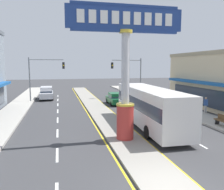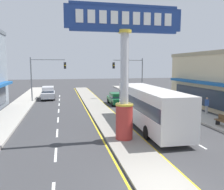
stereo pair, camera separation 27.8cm
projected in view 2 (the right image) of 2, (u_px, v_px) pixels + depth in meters
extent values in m
plane|color=#3A3A3D|center=(164.00, 188.00, 9.72)|extent=(160.00, 160.00, 0.00)
cube|color=gray|center=(98.00, 109.00, 27.17)|extent=(2.45, 52.00, 0.14)
cube|color=#ADA89E|center=(10.00, 116.00, 23.29)|extent=(2.90, 60.00, 0.18)
cube|color=#ADA89E|center=(179.00, 109.00, 27.16)|extent=(2.90, 60.00, 0.18)
cube|color=silver|center=(56.00, 154.00, 13.43)|extent=(0.14, 2.20, 0.01)
cube|color=silver|center=(57.00, 133.00, 17.70)|extent=(0.14, 2.20, 0.01)
cube|color=silver|center=(58.00, 120.00, 21.96)|extent=(0.14, 2.20, 0.01)
cube|color=silver|center=(59.00, 111.00, 26.23)|extent=(0.14, 2.20, 0.01)
cube|color=silver|center=(59.00, 104.00, 30.50)|extent=(0.14, 2.20, 0.01)
cube|color=silver|center=(59.00, 100.00, 34.77)|extent=(0.14, 2.20, 0.01)
cube|color=silver|center=(60.00, 96.00, 39.03)|extent=(0.14, 2.20, 0.01)
cube|color=silver|center=(197.00, 143.00, 15.32)|extent=(0.14, 2.20, 0.01)
cube|color=silver|center=(167.00, 126.00, 19.58)|extent=(0.14, 2.20, 0.01)
cube|color=silver|center=(148.00, 115.00, 23.85)|extent=(0.14, 2.20, 0.01)
cube|color=silver|center=(135.00, 108.00, 28.12)|extent=(0.14, 2.20, 0.01)
cube|color=silver|center=(126.00, 102.00, 32.38)|extent=(0.14, 2.20, 0.01)
cube|color=silver|center=(118.00, 98.00, 36.65)|extent=(0.14, 2.20, 0.01)
cube|color=silver|center=(112.00, 95.00, 40.92)|extent=(0.14, 2.20, 0.01)
cube|color=yellow|center=(86.00, 110.00, 26.88)|extent=(0.12, 52.00, 0.01)
cube|color=yellow|center=(110.00, 109.00, 27.47)|extent=(0.12, 52.00, 0.01)
cylinder|color=#B7332D|center=(124.00, 122.00, 15.76)|extent=(1.15, 1.15, 2.30)
cylinder|color=gold|center=(124.00, 105.00, 15.60)|extent=(1.21, 1.21, 0.12)
cylinder|color=#B7B7BC|center=(125.00, 68.00, 15.29)|extent=(0.54, 0.54, 4.95)
cylinder|color=gold|center=(125.00, 31.00, 14.99)|extent=(0.87, 0.87, 0.20)
cube|color=navy|center=(125.00, 18.00, 14.89)|extent=(7.71, 0.24, 1.44)
cube|color=navy|center=(125.00, 5.00, 14.79)|extent=(7.09, 0.29, 0.16)
cube|color=navy|center=(125.00, 31.00, 14.99)|extent=(7.09, 0.29, 0.16)
cube|color=white|center=(79.00, 16.00, 14.14)|extent=(0.47, 0.06, 0.79)
cube|color=white|center=(91.00, 16.00, 14.29)|extent=(0.47, 0.06, 0.79)
cube|color=white|center=(103.00, 17.00, 14.44)|extent=(0.47, 0.06, 0.79)
cube|color=white|center=(114.00, 17.00, 14.59)|extent=(0.47, 0.06, 0.79)
cube|color=white|center=(126.00, 18.00, 14.74)|extent=(0.47, 0.06, 0.79)
cube|color=white|center=(136.00, 18.00, 14.89)|extent=(0.47, 0.06, 0.79)
cube|color=white|center=(147.00, 19.00, 15.05)|extent=(0.47, 0.06, 0.79)
cube|color=white|center=(158.00, 19.00, 15.20)|extent=(0.47, 0.06, 0.79)
cube|color=white|center=(168.00, 20.00, 15.35)|extent=(0.47, 0.06, 0.79)
cube|color=#195193|center=(209.00, 83.00, 24.92)|extent=(0.90, 16.43, 0.30)
cube|color=#283342|center=(212.00, 99.00, 25.22)|extent=(0.08, 15.85, 2.00)
cylinder|color=slate|center=(31.00, 80.00, 32.16)|extent=(0.16, 0.16, 6.20)
cylinder|color=slate|center=(48.00, 60.00, 32.29)|extent=(4.62, 0.12, 0.12)
cube|color=black|center=(65.00, 65.00, 32.72)|extent=(0.32, 0.24, 0.92)
sphere|color=black|center=(65.00, 63.00, 32.54)|extent=(0.17, 0.17, 0.17)
sphere|color=yellow|center=(65.00, 65.00, 32.58)|extent=(0.17, 0.17, 0.17)
sphere|color=black|center=(65.00, 68.00, 32.62)|extent=(0.17, 0.17, 0.17)
cylinder|color=slate|center=(142.00, 78.00, 36.36)|extent=(0.16, 0.16, 6.20)
cylinder|color=slate|center=(128.00, 60.00, 35.52)|extent=(4.62, 0.12, 0.12)
cube|color=black|center=(114.00, 65.00, 34.99)|extent=(0.32, 0.24, 0.92)
sphere|color=black|center=(114.00, 63.00, 34.82)|extent=(0.17, 0.17, 0.17)
sphere|color=yellow|center=(114.00, 65.00, 34.85)|extent=(0.17, 0.17, 0.17)
sphere|color=black|center=(114.00, 67.00, 34.89)|extent=(0.17, 0.17, 0.17)
cube|color=silver|center=(48.00, 95.00, 35.18)|extent=(2.03, 4.65, 0.80)
cube|color=silver|center=(48.00, 89.00, 35.26)|extent=(1.75, 2.90, 0.80)
cube|color=#283342|center=(48.00, 91.00, 35.29)|extent=(1.79, 2.93, 0.24)
cylinder|color=black|center=(54.00, 98.00, 34.06)|extent=(0.24, 0.69, 0.68)
cylinder|color=black|center=(42.00, 98.00, 33.65)|extent=(0.24, 0.69, 0.68)
cylinder|color=black|center=(54.00, 96.00, 36.81)|extent=(0.24, 0.69, 0.68)
cylinder|color=black|center=(43.00, 96.00, 36.40)|extent=(0.24, 0.69, 0.68)
cube|color=silver|center=(149.00, 106.00, 19.06)|extent=(2.78, 11.26, 2.90)
cube|color=#283342|center=(149.00, 102.00, 19.03)|extent=(2.80, 11.04, 0.90)
cube|color=#283342|center=(131.00, 95.00, 24.45)|extent=(2.30, 0.14, 1.40)
cube|color=black|center=(131.00, 85.00, 24.32)|extent=(1.75, 0.12, 0.30)
cylinder|color=black|center=(125.00, 114.00, 22.41)|extent=(0.30, 0.97, 0.96)
cylinder|color=black|center=(148.00, 113.00, 22.83)|extent=(0.30, 0.97, 0.96)
cylinder|color=black|center=(147.00, 132.00, 16.18)|extent=(0.30, 0.97, 0.96)
cylinder|color=black|center=(178.00, 131.00, 16.61)|extent=(0.30, 0.97, 0.96)
cube|color=#14562D|center=(116.00, 100.00, 30.58)|extent=(1.77, 4.30, 0.66)
cube|color=#14562D|center=(117.00, 95.00, 30.33)|extent=(1.55, 2.15, 0.60)
cube|color=#283342|center=(117.00, 97.00, 30.35)|extent=(1.59, 2.17, 0.24)
cylinder|color=black|center=(108.00, 101.00, 31.73)|extent=(0.22, 0.62, 0.62)
cylinder|color=black|center=(120.00, 100.00, 32.07)|extent=(0.22, 0.62, 0.62)
cylinder|color=black|center=(113.00, 104.00, 29.15)|extent=(0.22, 0.62, 0.62)
cylinder|color=black|center=(125.00, 103.00, 29.49)|extent=(0.22, 0.62, 0.62)
cube|color=brown|center=(223.00, 121.00, 18.84)|extent=(0.48, 1.60, 0.08)
cube|color=black|center=(218.00, 122.00, 19.46)|extent=(0.38, 0.08, 0.36)
cylinder|color=#B7B2AD|center=(206.00, 110.00, 23.86)|extent=(0.14, 0.14, 0.82)
cylinder|color=#B7B2AD|center=(207.00, 110.00, 23.89)|extent=(0.14, 0.14, 0.82)
cube|color=#2D4C8C|center=(207.00, 103.00, 23.78)|extent=(0.46, 0.38, 0.64)
sphere|color=tan|center=(207.00, 98.00, 23.72)|extent=(0.22, 0.22, 0.22)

